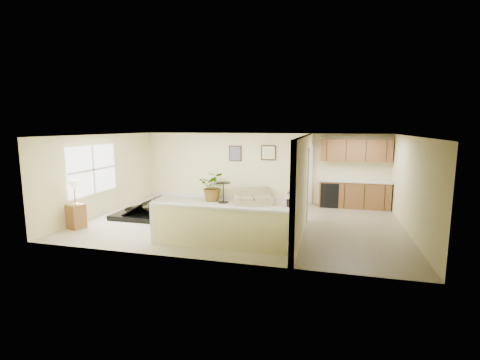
% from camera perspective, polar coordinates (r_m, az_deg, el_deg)
% --- Properties ---
extents(floor, '(9.00, 9.00, 0.00)m').
position_cam_1_polar(floor, '(10.17, 0.00, -6.88)').
color(floor, beige).
rests_on(floor, ground).
extents(back_wall, '(9.00, 0.04, 2.50)m').
position_cam_1_polar(back_wall, '(12.80, 3.36, 2.07)').
color(back_wall, beige).
rests_on(back_wall, floor).
extents(front_wall, '(9.00, 0.04, 2.50)m').
position_cam_1_polar(front_wall, '(7.09, -6.09, -3.47)').
color(front_wall, beige).
rests_on(front_wall, floor).
extents(left_wall, '(0.04, 6.00, 2.50)m').
position_cam_1_polar(left_wall, '(11.85, -21.58, 0.91)').
color(left_wall, beige).
rests_on(left_wall, floor).
extents(right_wall, '(0.04, 6.00, 2.50)m').
position_cam_1_polar(right_wall, '(9.81, 26.37, -0.91)').
color(right_wall, beige).
rests_on(right_wall, floor).
extents(ceiling, '(9.00, 6.00, 0.04)m').
position_cam_1_polar(ceiling, '(9.79, 0.00, 7.34)').
color(ceiling, silver).
rests_on(ceiling, back_wall).
extents(kitchen_vinyl, '(2.70, 6.00, 0.01)m').
position_cam_1_polar(kitchen_vinyl, '(9.89, 18.13, -7.76)').
color(kitchen_vinyl, gray).
rests_on(kitchen_vinyl, floor).
extents(interior_partition, '(0.18, 5.99, 2.50)m').
position_cam_1_polar(interior_partition, '(9.87, 10.55, -0.26)').
color(interior_partition, beige).
rests_on(interior_partition, floor).
extents(pony_half_wall, '(3.42, 0.22, 1.00)m').
position_cam_1_polar(pony_half_wall, '(7.88, -3.68, -7.66)').
color(pony_half_wall, beige).
rests_on(pony_half_wall, floor).
extents(left_window, '(0.05, 2.15, 1.45)m').
position_cam_1_polar(left_window, '(11.42, -23.04, 1.57)').
color(left_window, white).
rests_on(left_window, left_wall).
extents(wall_art_left, '(0.48, 0.04, 0.58)m').
position_cam_1_polar(wall_art_left, '(12.94, -0.78, 4.38)').
color(wall_art_left, '#3C2916').
rests_on(wall_art_left, back_wall).
extents(wall_mirror, '(0.55, 0.04, 0.55)m').
position_cam_1_polar(wall_mirror, '(12.67, 4.70, 4.48)').
color(wall_mirror, '#3C2916').
rests_on(wall_mirror, back_wall).
extents(kitchen_cabinets, '(2.36, 0.65, 2.33)m').
position_cam_1_polar(kitchen_cabinets, '(12.38, 17.75, -0.35)').
color(kitchen_cabinets, brown).
rests_on(kitchen_cabinets, floor).
extents(piano, '(1.69, 1.75, 1.34)m').
position_cam_1_polar(piano, '(11.12, -16.16, -2.91)').
color(piano, black).
rests_on(piano, floor).
extents(piano_bench, '(0.59, 0.83, 0.50)m').
position_cam_1_polar(piano_bench, '(10.15, -9.87, -5.59)').
color(piano_bench, black).
rests_on(piano_bench, floor).
extents(loveseat, '(1.60, 1.22, 0.76)m').
position_cam_1_polar(loveseat, '(12.33, 2.15, -2.71)').
color(loveseat, '#95815F').
rests_on(loveseat, floor).
extents(accent_table, '(0.52, 0.52, 0.75)m').
position_cam_1_polar(accent_table, '(12.57, -2.77, -1.59)').
color(accent_table, black).
rests_on(accent_table, floor).
extents(palm_plant, '(1.06, 0.93, 1.11)m').
position_cam_1_polar(palm_plant, '(12.87, -4.37, -1.09)').
color(palm_plant, black).
rests_on(palm_plant, floor).
extents(small_plant, '(0.39, 0.39, 0.58)m').
position_cam_1_polar(small_plant, '(12.14, 8.36, -3.18)').
color(small_plant, black).
rests_on(small_plant, floor).
extents(lamp_stand, '(0.48, 0.48, 1.32)m').
position_cam_1_polar(lamp_stand, '(10.41, -25.37, -4.20)').
color(lamp_stand, brown).
rests_on(lamp_stand, floor).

